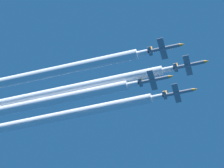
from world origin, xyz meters
name	(u,v)px	position (x,y,z in m)	size (l,w,h in m)	color
jet_lead	(190,65)	(-0.18, 5.40, 144.09)	(7.28, 10.60, 2.55)	slate
jet_left_wingman	(179,92)	(-8.18, 0.46, 142.51)	(7.28, 10.60, 2.55)	slate
jet_right_wingman	(165,48)	(8.71, -0.14, 142.27)	(7.28, 10.60, 2.55)	slate
jet_slot	(155,80)	(-0.56, -5.14, 141.17)	(7.28, 10.60, 2.55)	slate
smoke_trail_lead	(34,97)	(-0.18, -41.50, 144.07)	(2.82, 84.10, 2.82)	white
smoke_trail_left_wingman	(19,125)	(-8.18, -48.85, 142.49)	(2.82, 88.92, 2.82)	white
smoke_trail_right_wingman	(14,80)	(8.71, -44.12, 142.24)	(2.82, 78.25, 2.82)	white
smoke_trail_slot	(0,111)	(-0.56, -52.03, 141.15)	(2.82, 84.07, 2.82)	white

